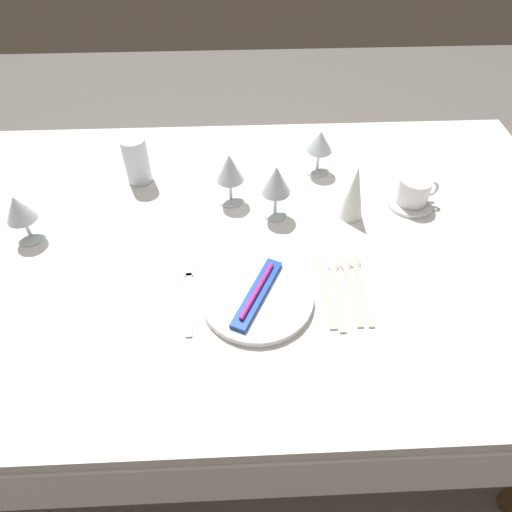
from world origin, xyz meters
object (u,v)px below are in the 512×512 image
object	(u,v)px
fork_outer	(190,294)
dinner_knife	(326,292)
wine_glass_far	(277,182)
wine_glass_centre	(231,170)
toothbrush_package	(258,293)
wine_glass_left	(20,210)
coffee_cup_left	(415,190)
dinner_plate	(258,298)
spoon_tea	(361,281)
napkin_folded	(355,192)
wine_glass_right	(321,144)
spoon_dessert	(351,282)
spoon_soup	(337,285)
drink_tumbler	(137,160)

from	to	relation	value
fork_outer	dinner_knife	xyz separation A→B (m)	(0.31, -0.01, 0.00)
wine_glass_far	wine_glass_centre	bearing A→B (deg)	150.94
toothbrush_package	wine_glass_left	bearing A→B (deg)	157.97
coffee_cup_left	dinner_plate	bearing A→B (deg)	-143.74
spoon_tea	napkin_folded	bearing A→B (deg)	85.10
wine_glass_right	spoon_tea	bearing A→B (deg)	-84.62
wine_glass_centre	spoon_dessert	bearing A→B (deg)	-48.85
spoon_soup	wine_glass_far	size ratio (longest dim) A/B	1.39
spoon_dessert	drink_tumbler	bearing A→B (deg)	141.94
spoon_soup	wine_glass_far	world-z (taller)	wine_glass_far
fork_outer	dinner_plate	bearing A→B (deg)	-8.11
toothbrush_package	dinner_knife	world-z (taller)	toothbrush_package
dinner_knife	wine_glass_centre	size ratio (longest dim) A/B	1.47
spoon_soup	wine_glass_right	distance (m)	0.46
dinner_knife	toothbrush_package	bearing A→B (deg)	-173.96
spoon_tea	wine_glass_centre	world-z (taller)	wine_glass_centre
spoon_soup	spoon_dessert	xyz separation A→B (m)	(0.03, 0.01, -0.00)
dinner_plate	napkin_folded	world-z (taller)	napkin_folded
spoon_tea	napkin_folded	xyz separation A→B (m)	(0.02, 0.24, 0.08)
dinner_plate	toothbrush_package	size ratio (longest dim) A/B	1.24
coffee_cup_left	drink_tumbler	distance (m)	0.77
wine_glass_centre	wine_glass_right	xyz separation A→B (m)	(0.26, 0.13, -0.01)
spoon_soup	wine_glass_far	bearing A→B (deg)	115.94
fork_outer	spoon_tea	size ratio (longest dim) A/B	1.01
toothbrush_package	wine_glass_centre	size ratio (longest dim) A/B	1.36
spoon_dessert	wine_glass_right	world-z (taller)	wine_glass_right
toothbrush_package	wine_glass_far	distance (m)	0.31
spoon_tea	napkin_folded	size ratio (longest dim) A/B	1.34
spoon_tea	wine_glass_right	bearing A→B (deg)	95.38
fork_outer	wine_glass_far	bearing A→B (deg)	51.18
spoon_tea	wine_glass_centre	size ratio (longest dim) A/B	1.40
wine_glass_left	wine_glass_centre	bearing A→B (deg)	13.82
wine_glass_centre	spoon_tea	bearing A→B (deg)	-46.15
toothbrush_package	wine_glass_right	xyz separation A→B (m)	(0.20, 0.48, 0.07)
dinner_plate	wine_glass_left	xyz separation A→B (m)	(-0.57, 0.23, 0.08)
spoon_soup	napkin_folded	xyz separation A→B (m)	(0.08, 0.24, 0.08)
dinner_knife	wine_glass_left	distance (m)	0.76
wine_glass_left	fork_outer	bearing A→B (deg)	-26.70
wine_glass_left	wine_glass_far	bearing A→B (deg)	5.53
dinner_plate	coffee_cup_left	size ratio (longest dim) A/B	2.26
fork_outer	napkin_folded	world-z (taller)	napkin_folded
wine_glass_centre	napkin_folded	distance (m)	0.33
toothbrush_package	spoon_dessert	bearing A→B (deg)	10.94
dinner_knife	spoon_dessert	distance (m)	0.07
spoon_dessert	dinner_knife	bearing A→B (deg)	-157.40
dinner_plate	drink_tumbler	world-z (taller)	drink_tumbler
wine_glass_centre	drink_tumbler	size ratio (longest dim) A/B	1.10
spoon_soup	toothbrush_package	bearing A→B (deg)	-168.90
toothbrush_package	fork_outer	distance (m)	0.16
toothbrush_package	wine_glass_centre	xyz separation A→B (m)	(-0.06, 0.36, 0.08)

